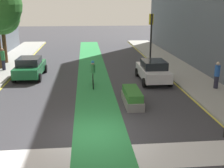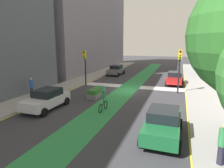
% 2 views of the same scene
% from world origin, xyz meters
% --- Properties ---
extents(ground_plane, '(120.00, 120.00, 0.00)m').
position_xyz_m(ground_plane, '(0.00, 0.00, 0.00)').
color(ground_plane, '#38383D').
extents(bike_lane_paint, '(2.40, 60.00, 0.01)m').
position_xyz_m(bike_lane_paint, '(0.26, 0.00, 0.00)').
color(bike_lane_paint, '#2D8C47').
rests_on(bike_lane_paint, ground_plane).
extents(crosswalk_band, '(12.00, 1.80, 0.01)m').
position_xyz_m(crosswalk_band, '(0.00, -2.00, 0.00)').
color(crosswalk_band, silver).
rests_on(crosswalk_band, ground_plane).
extents(sidewalk_left, '(3.00, 60.00, 0.15)m').
position_xyz_m(sidewalk_left, '(-7.50, 0.00, 0.07)').
color(sidewalk_left, '#9E9E99').
rests_on(sidewalk_left, ground_plane).
extents(curb_stripe_left, '(0.16, 60.00, 0.01)m').
position_xyz_m(curb_stripe_left, '(-6.00, 0.00, 0.01)').
color(curb_stripe_left, yellow).
rests_on(curb_stripe_left, ground_plane).
extents(sidewalk_right, '(3.00, 60.00, 0.15)m').
position_xyz_m(sidewalk_right, '(7.50, 0.00, 0.07)').
color(sidewalk_right, '#9E9E99').
rests_on(sidewalk_right, ground_plane).
extents(curb_stripe_right, '(0.16, 60.00, 0.01)m').
position_xyz_m(curb_stripe_right, '(6.00, 0.00, 0.01)').
color(curb_stripe_right, yellow).
rests_on(curb_stripe_right, ground_plane).
extents(buildings_right_row, '(9.03, 58.49, 21.94)m').
position_xyz_m(buildings_right_row, '(12.86, 0.95, 10.00)').
color(buildings_right_row, gray).
rests_on(buildings_right_row, ground_plane).
extents(traffic_signal_near_right, '(0.35, 0.52, 4.23)m').
position_xyz_m(traffic_signal_near_right, '(5.54, -0.70, 2.97)').
color(traffic_signal_near_right, black).
rests_on(traffic_signal_near_right, ground_plane).
extents(traffic_signal_near_left, '(0.35, 0.52, 4.48)m').
position_xyz_m(traffic_signal_near_left, '(-5.18, -0.29, 3.13)').
color(traffic_signal_near_left, black).
rests_on(traffic_signal_near_left, ground_plane).
extents(car_white_right_far, '(2.06, 4.22, 1.57)m').
position_xyz_m(car_white_right_far, '(4.55, 8.17, 0.80)').
color(car_white_right_far, silver).
rests_on(car_white_right_far, ground_plane).
extents(car_red_left_near, '(2.07, 4.23, 1.57)m').
position_xyz_m(car_red_left_near, '(-4.71, -5.12, 0.80)').
color(car_red_left_near, '#A51919').
rests_on(car_red_left_near, ground_plane).
extents(car_green_left_far, '(2.08, 4.23, 1.57)m').
position_xyz_m(car_green_left_far, '(-4.53, 10.18, 0.80)').
color(car_green_left_far, '#196033').
rests_on(car_green_left_far, ground_plane).
extents(car_grey_right_near, '(2.12, 4.25, 1.57)m').
position_xyz_m(car_grey_right_near, '(4.59, -9.98, 0.80)').
color(car_grey_right_near, slate).
rests_on(car_grey_right_near, ground_plane).
extents(cyclist_in_lane, '(0.32, 1.73, 1.86)m').
position_xyz_m(cyclist_in_lane, '(0.17, 7.07, 0.97)').
color(cyclist_in_lane, black).
rests_on(cyclist_in_lane, ground_plane).
extents(pedestrian_sidewalk_right_a, '(0.34, 0.34, 1.75)m').
position_xyz_m(pedestrian_sidewalk_right_a, '(8.13, 5.63, 1.04)').
color(pedestrian_sidewalk_right_a, '#262638').
rests_on(pedestrian_sidewalk_right_a, sidewalk_right).
extents(pedestrian_sidewalk_left_a, '(0.34, 0.34, 1.80)m').
position_xyz_m(pedestrian_sidewalk_left_a, '(-7.06, 12.25, 1.08)').
color(pedestrian_sidewalk_left_a, '#262638').
rests_on(pedestrian_sidewalk_left_a, sidewalk_left).
extents(median_planter, '(0.92, 2.65, 0.85)m').
position_xyz_m(median_planter, '(2.26, 3.56, 0.40)').
color(median_planter, slate).
rests_on(median_planter, ground_plane).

